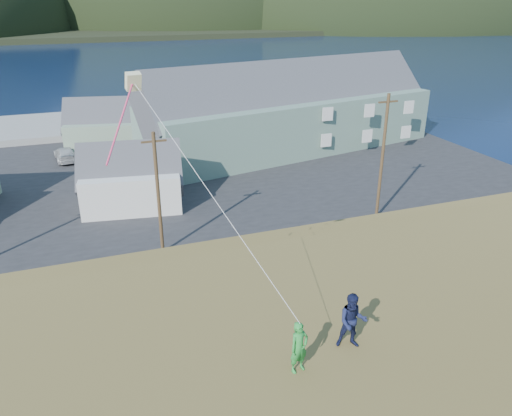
# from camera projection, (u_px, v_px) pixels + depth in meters

# --- Properties ---
(ground) EXTENTS (900.00, 900.00, 0.00)m
(ground) POSITION_uv_depth(u_px,v_px,m) (187.00, 260.00, 33.34)
(ground) COLOR #0A1638
(ground) RESTS_ON ground
(grass_strip) EXTENTS (110.00, 8.00, 0.10)m
(grass_strip) POSITION_uv_depth(u_px,v_px,m) (193.00, 274.00, 31.59)
(grass_strip) COLOR #4C3D19
(grass_strip) RESTS_ON ground
(waterfront_lot) EXTENTS (72.00, 36.00, 0.12)m
(waterfront_lot) POSITION_uv_depth(u_px,v_px,m) (148.00, 178.00, 48.00)
(waterfront_lot) COLOR #28282B
(waterfront_lot) RESTS_ON ground
(wharf) EXTENTS (26.00, 14.00, 0.90)m
(wharf) POSITION_uv_depth(u_px,v_px,m) (75.00, 125.00, 65.82)
(wharf) COLOR gray
(wharf) RESTS_ON ground
(far_shore) EXTENTS (900.00, 320.00, 2.00)m
(far_shore) POSITION_uv_depth(u_px,v_px,m) (72.00, 20.00, 317.88)
(far_shore) COLOR black
(far_shore) RESTS_ON ground
(far_hills) EXTENTS (760.00, 265.00, 143.00)m
(far_hills) POSITION_uv_depth(u_px,v_px,m) (140.00, 21.00, 284.94)
(far_hills) COLOR black
(far_hills) RESTS_ON ground
(lodge) EXTENTS (35.17, 15.98, 11.95)m
(lodge) POSITION_uv_depth(u_px,v_px,m) (291.00, 109.00, 55.39)
(lodge) COLOR slate
(lodge) RESTS_ON waterfront_lot
(shed_white) EXTENTS (8.98, 6.66, 6.59)m
(shed_white) POSITION_uv_depth(u_px,v_px,m) (131.00, 178.00, 40.75)
(shed_white) COLOR silver
(shed_white) RESTS_ON waterfront_lot
(shed_palegreen_far) EXTENTS (11.42, 7.94, 7.01)m
(shed_palegreen_far) POSITION_uv_depth(u_px,v_px,m) (113.00, 125.00, 56.56)
(shed_palegreen_far) COLOR gray
(shed_palegreen_far) RESTS_ON waterfront_lot
(utility_poles) EXTENTS (31.73, 0.24, 9.72)m
(utility_poles) POSITION_uv_depth(u_px,v_px,m) (177.00, 188.00, 32.78)
(utility_poles) COLOR #47331E
(utility_poles) RESTS_ON waterfront_lot
(parked_cars) EXTENTS (26.62, 13.35, 1.56)m
(parked_cars) POSITION_uv_depth(u_px,v_px,m) (77.00, 166.00, 48.84)
(parked_cars) COLOR #38668D
(parked_cars) RESTS_ON waterfront_lot
(kite_flyer_green) EXTENTS (0.61, 0.48, 1.49)m
(kite_flyer_green) POSITION_uv_depth(u_px,v_px,m) (299.00, 347.00, 12.94)
(kite_flyer_green) COLOR green
(kite_flyer_green) RESTS_ON hillside
(kite_flyer_navy) EXTENTS (1.00, 0.90, 1.68)m
(kite_flyer_navy) POSITION_uv_depth(u_px,v_px,m) (352.00, 321.00, 13.81)
(kite_flyer_navy) COLOR #171C3F
(kite_flyer_navy) RESTS_ON hillside
(kite_rig) EXTENTS (2.06, 3.54, 8.85)m
(kite_rig) POSITION_uv_depth(u_px,v_px,m) (133.00, 90.00, 15.18)
(kite_rig) COLOR beige
(kite_rig) RESTS_ON ground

